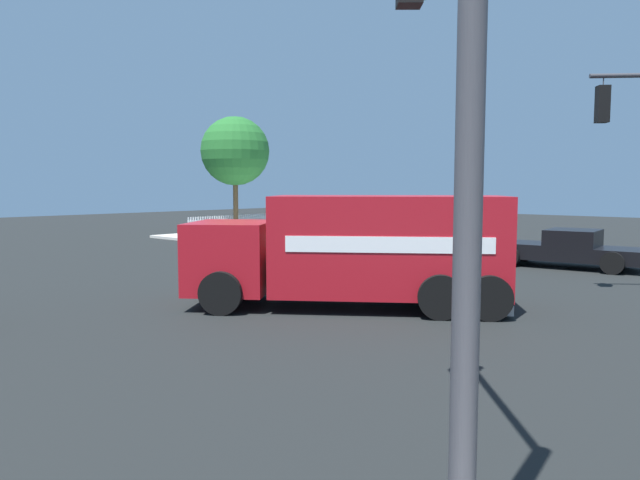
{
  "coord_description": "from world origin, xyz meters",
  "views": [
    {
      "loc": [
        11.4,
        9.63,
        2.91
      ],
      "look_at": [
        0.94,
        0.33,
        1.65
      ],
      "focal_mm": 33.17,
      "sensor_mm": 36.0,
      "label": 1
    }
  ],
  "objects_px": {
    "traffic_light_primary": "(444,25)",
    "shade_tree_near": "(235,151)",
    "delivery_truck": "(357,249)",
    "pedestrian_near_corner": "(283,216)",
    "pickup_black": "(567,247)"
  },
  "relations": [
    {
      "from": "traffic_light_primary",
      "to": "shade_tree_near",
      "type": "height_order",
      "value": "shade_tree_near"
    },
    {
      "from": "delivery_truck",
      "to": "pickup_black",
      "type": "height_order",
      "value": "delivery_truck"
    },
    {
      "from": "pickup_black",
      "to": "shade_tree_near",
      "type": "distance_m",
      "value": 22.12
    },
    {
      "from": "traffic_light_primary",
      "to": "pedestrian_near_corner",
      "type": "xyz_separation_m",
      "value": [
        -21.5,
        -23.61,
        -3.21
      ]
    },
    {
      "from": "pedestrian_near_corner",
      "to": "traffic_light_primary",
      "type": "bearing_deg",
      "value": 47.67
    },
    {
      "from": "delivery_truck",
      "to": "traffic_light_primary",
      "type": "bearing_deg",
      "value": 42.73
    },
    {
      "from": "delivery_truck",
      "to": "pedestrian_near_corner",
      "type": "relative_size",
      "value": 4.59
    },
    {
      "from": "traffic_light_primary",
      "to": "pickup_black",
      "type": "bearing_deg",
      "value": -164.5
    },
    {
      "from": "pedestrian_near_corner",
      "to": "pickup_black",
      "type": "bearing_deg",
      "value": 77.24
    },
    {
      "from": "delivery_truck",
      "to": "pedestrian_near_corner",
      "type": "xyz_separation_m",
      "value": [
        -14.88,
        -17.49,
        -0.34
      ]
    },
    {
      "from": "pedestrian_near_corner",
      "to": "delivery_truck",
      "type": "bearing_deg",
      "value": 49.6
    },
    {
      "from": "pedestrian_near_corner",
      "to": "shade_tree_near",
      "type": "height_order",
      "value": "shade_tree_near"
    },
    {
      "from": "shade_tree_near",
      "to": "delivery_truck",
      "type": "bearing_deg",
      "value": 56.61
    },
    {
      "from": "delivery_truck",
      "to": "pedestrian_near_corner",
      "type": "height_order",
      "value": "delivery_truck"
    },
    {
      "from": "delivery_truck",
      "to": "traffic_light_primary",
      "type": "xyz_separation_m",
      "value": [
        6.62,
        6.12,
        2.87
      ]
    }
  ]
}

